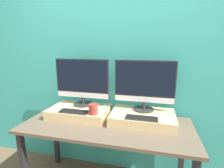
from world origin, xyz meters
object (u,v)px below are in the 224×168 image
object	(u,v)px
monitor_right	(144,84)
keyboard_right	(142,118)
keyboard_left	(74,111)
monitor_left	(82,81)
mug	(93,109)

from	to	relation	value
monitor_right	keyboard_right	distance (m)	0.36
keyboard_left	keyboard_right	distance (m)	0.67
monitor_left	monitor_right	distance (m)	0.67
mug	keyboard_left	bearing A→B (deg)	180.00
monitor_left	mug	distance (m)	0.38
monitor_right	monitor_left	bearing A→B (deg)	180.00
keyboard_left	keyboard_right	xyz separation A→B (m)	(0.67, 0.00, 0.00)
monitor_left	keyboard_right	world-z (taller)	monitor_left
keyboard_left	mug	size ratio (longest dim) A/B	2.91
monitor_left	keyboard_left	size ratio (longest dim) A/B	2.05
monitor_left	mug	size ratio (longest dim) A/B	5.98
keyboard_left	mug	world-z (taller)	mug
mug	keyboard_right	bearing A→B (deg)	0.00
mug	keyboard_right	world-z (taller)	mug
monitor_left	keyboard_right	bearing A→B (deg)	-19.13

